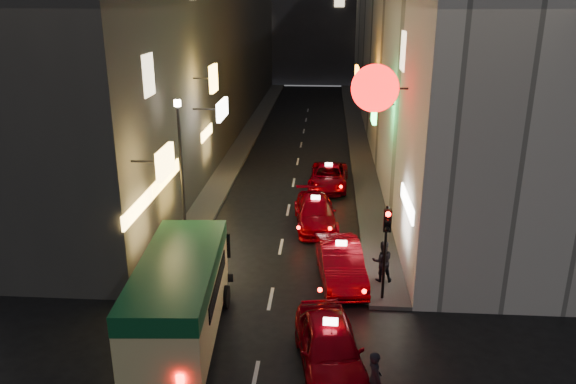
% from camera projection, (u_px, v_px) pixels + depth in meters
% --- Properties ---
extents(building_left, '(7.62, 52.10, 18.00)m').
position_uv_depth(building_left, '(197.00, 16.00, 41.90)').
color(building_left, '#33302E').
rests_on(building_left, ground).
extents(building_right, '(8.21, 52.00, 18.00)m').
position_uv_depth(building_right, '(414.00, 17.00, 40.83)').
color(building_right, beige).
rests_on(building_right, ground).
extents(sidewalk_left, '(1.50, 52.00, 0.15)m').
position_uv_depth(sidewalk_left, '(250.00, 134.00, 44.58)').
color(sidewalk_left, '#423F3D').
rests_on(sidewalk_left, ground).
extents(sidewalk_right, '(1.50, 52.00, 0.15)m').
position_uv_depth(sidewalk_right, '(357.00, 135.00, 44.01)').
color(sidewalk_right, '#423F3D').
rests_on(sidewalk_right, ground).
extents(minibus, '(2.71, 6.65, 2.80)m').
position_uv_depth(minibus, '(179.00, 290.00, 17.29)').
color(minibus, '#D2C683').
rests_on(minibus, ground).
extents(taxi_near, '(3.13, 5.81, 1.93)m').
position_uv_depth(taxi_near, '(330.00, 343.00, 16.17)').
color(taxi_near, '#87000A').
rests_on(taxi_near, ground).
extents(taxi_second, '(2.81, 5.56, 1.87)m').
position_uv_depth(taxi_second, '(341.00, 260.00, 21.38)').
color(taxi_second, '#87000A').
rests_on(taxi_second, ground).
extents(taxi_third, '(2.55, 5.09, 1.73)m').
position_uv_depth(taxi_third, '(315.00, 210.00, 26.56)').
color(taxi_third, '#87000A').
rests_on(taxi_third, ground).
extents(taxi_far, '(2.16, 4.80, 1.67)m').
position_uv_depth(taxi_far, '(329.00, 175.00, 31.96)').
color(taxi_far, '#87000A').
rests_on(taxi_far, ground).
extents(pedestrian_crossing, '(0.56, 0.69, 1.81)m').
position_uv_depth(pedestrian_crossing, '(375.00, 375.00, 14.76)').
color(pedestrian_crossing, black).
rests_on(pedestrian_crossing, ground).
extents(pedestrian_sidewalk, '(0.71, 0.46, 1.83)m').
position_uv_depth(pedestrian_sidewalk, '(383.00, 258.00, 21.00)').
color(pedestrian_sidewalk, black).
rests_on(pedestrian_sidewalk, sidewalk_right).
extents(traffic_light, '(0.26, 0.43, 3.50)m').
position_uv_depth(traffic_light, '(386.00, 234.00, 19.11)').
color(traffic_light, black).
rests_on(traffic_light, sidewalk_right).
extents(lamp_post, '(0.28, 0.28, 6.22)m').
position_uv_depth(lamp_post, '(181.00, 163.00, 23.59)').
color(lamp_post, black).
rests_on(lamp_post, sidewalk_left).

